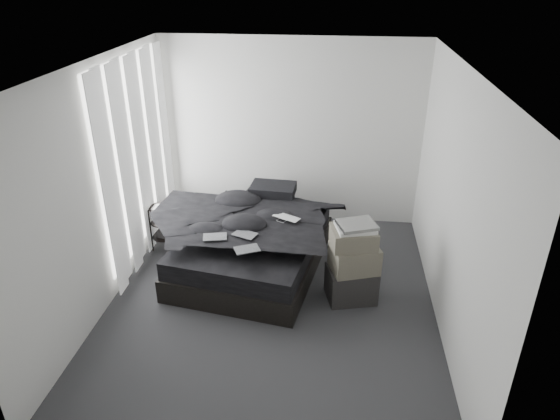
# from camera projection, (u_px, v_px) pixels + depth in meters

# --- Properties ---
(floor) EXTENTS (3.60, 4.20, 0.01)m
(floor) POSITION_uv_depth(u_px,v_px,m) (272.00, 300.00, 5.65)
(floor) COLOR #2E2E30
(floor) RESTS_ON ground
(ceiling) EXTENTS (3.60, 4.20, 0.01)m
(ceiling) POSITION_uv_depth(u_px,v_px,m) (270.00, 66.00, 4.49)
(ceiling) COLOR white
(ceiling) RESTS_ON ground
(wall_back) EXTENTS (3.60, 0.01, 2.60)m
(wall_back) POSITION_uv_depth(u_px,v_px,m) (291.00, 133.00, 6.93)
(wall_back) COLOR silver
(wall_back) RESTS_ON ground
(wall_front) EXTENTS (3.60, 0.01, 2.60)m
(wall_front) POSITION_uv_depth(u_px,v_px,m) (227.00, 334.00, 3.20)
(wall_front) COLOR silver
(wall_front) RESTS_ON ground
(wall_left) EXTENTS (0.01, 4.20, 2.60)m
(wall_left) POSITION_uv_depth(u_px,v_px,m) (102.00, 188.00, 5.26)
(wall_left) COLOR silver
(wall_left) RESTS_ON ground
(wall_right) EXTENTS (0.01, 4.20, 2.60)m
(wall_right) POSITION_uv_depth(u_px,v_px,m) (453.00, 206.00, 4.88)
(wall_right) COLOR silver
(wall_right) RESTS_ON ground
(window_left) EXTENTS (0.02, 2.00, 2.30)m
(window_left) POSITION_uv_depth(u_px,v_px,m) (135.00, 154.00, 6.03)
(window_left) COLOR white
(window_left) RESTS_ON wall_left
(curtain_left) EXTENTS (0.06, 2.12, 2.48)m
(curtain_left) POSITION_uv_depth(u_px,v_px,m) (140.00, 160.00, 6.06)
(curtain_left) COLOR white
(curtain_left) RESTS_ON wall_left
(bed) EXTENTS (1.90, 2.31, 0.28)m
(bed) POSITION_uv_depth(u_px,v_px,m) (253.00, 256.00, 6.24)
(bed) COLOR black
(bed) RESTS_ON floor
(mattress) EXTENTS (1.83, 2.24, 0.22)m
(mattress) POSITION_uv_depth(u_px,v_px,m) (253.00, 238.00, 6.13)
(mattress) COLOR black
(mattress) RESTS_ON bed
(duvet) EXTENTS (1.81, 2.01, 0.24)m
(duvet) POSITION_uv_depth(u_px,v_px,m) (251.00, 223.00, 5.98)
(duvet) COLOR black
(duvet) RESTS_ON mattress
(pillow_lower) EXTENTS (0.69, 0.52, 0.14)m
(pillow_lower) POSITION_uv_depth(u_px,v_px,m) (268.00, 197.00, 6.75)
(pillow_lower) COLOR black
(pillow_lower) RESTS_ON mattress
(pillow_upper) EXTENTS (0.61, 0.44, 0.13)m
(pillow_upper) POSITION_uv_depth(u_px,v_px,m) (273.00, 189.00, 6.66)
(pillow_upper) COLOR black
(pillow_upper) RESTS_ON pillow_lower
(laptop) EXTENTS (0.39, 0.34, 0.03)m
(laptop) POSITION_uv_depth(u_px,v_px,m) (284.00, 214.00, 5.91)
(laptop) COLOR silver
(laptop) RESTS_ON duvet
(comic_a) EXTENTS (0.29, 0.22, 0.01)m
(comic_a) POSITION_uv_depth(u_px,v_px,m) (215.00, 231.00, 5.55)
(comic_a) COLOR black
(comic_a) RESTS_ON duvet
(comic_b) EXTENTS (0.31, 0.26, 0.01)m
(comic_b) POSITION_uv_depth(u_px,v_px,m) (245.00, 228.00, 5.61)
(comic_b) COLOR black
(comic_b) RESTS_ON duvet
(comic_c) EXTENTS (0.31, 0.27, 0.01)m
(comic_c) POSITION_uv_depth(u_px,v_px,m) (247.00, 242.00, 5.31)
(comic_c) COLOR black
(comic_c) RESTS_ON duvet
(side_stand) EXTENTS (0.39, 0.39, 0.60)m
(side_stand) POSITION_uv_depth(u_px,v_px,m) (164.00, 228.00, 6.55)
(side_stand) COLOR black
(side_stand) RESTS_ON floor
(papers) EXTENTS (0.24, 0.18, 0.01)m
(papers) POSITION_uv_depth(u_px,v_px,m) (162.00, 207.00, 6.40)
(papers) COLOR white
(papers) RESTS_ON side_stand
(floor_books) EXTENTS (0.19, 0.24, 0.15)m
(floor_books) POSITION_uv_depth(u_px,v_px,m) (172.00, 260.00, 6.28)
(floor_books) COLOR black
(floor_books) RESTS_ON floor
(box_lower) EXTENTS (0.61, 0.53, 0.39)m
(box_lower) POSITION_uv_depth(u_px,v_px,m) (351.00, 283.00, 5.62)
(box_lower) COLOR black
(box_lower) RESTS_ON floor
(box_mid) EXTENTS (0.59, 0.52, 0.30)m
(box_mid) POSITION_uv_depth(u_px,v_px,m) (354.00, 258.00, 5.45)
(box_mid) COLOR #5D5749
(box_mid) RESTS_ON box_lower
(box_upper) EXTENTS (0.53, 0.46, 0.21)m
(box_upper) POSITION_uv_depth(u_px,v_px,m) (354.00, 238.00, 5.35)
(box_upper) COLOR #5D5749
(box_upper) RESTS_ON box_mid
(art_book_white) EXTENTS (0.47, 0.41, 0.04)m
(art_book_white) POSITION_uv_depth(u_px,v_px,m) (355.00, 227.00, 5.29)
(art_book_white) COLOR silver
(art_book_white) RESTS_ON box_upper
(art_book_snake) EXTENTS (0.47, 0.42, 0.04)m
(art_book_snake) POSITION_uv_depth(u_px,v_px,m) (357.00, 225.00, 5.27)
(art_book_snake) COLOR silver
(art_book_snake) RESTS_ON art_book_white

